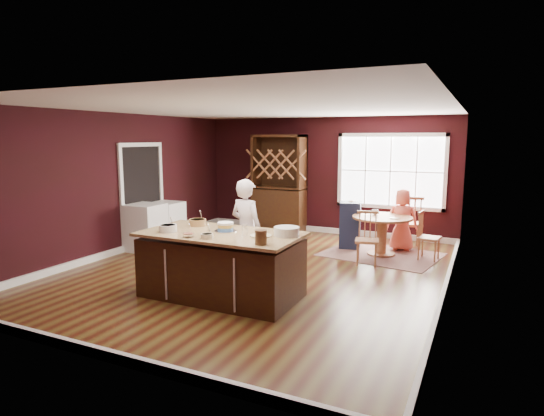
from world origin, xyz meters
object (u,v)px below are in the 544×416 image
Objects in this scene: dining_table at (382,228)px; baker at (247,230)px; seated_woman at (402,220)px; washer at (146,227)px; toddler at (349,208)px; chair_east at (429,236)px; chair_south at (367,238)px; chair_north at (410,221)px; dryer at (166,223)px; high_chair at (350,224)px; kitchen_island at (222,266)px; hutch at (279,183)px; layer_cake at (225,227)px.

baker is (-1.60, -2.47, 0.27)m from dining_table.
washer is (-4.60, -2.17, -0.15)m from seated_woman.
dining_table is 0.87m from toddler.
chair_south is at bearing 136.32° from chair_east.
dryer is (-4.71, -1.86, -0.10)m from chair_north.
dryer is (-4.31, -1.01, -0.09)m from dining_table.
high_chair is 4.10m from washer.
dryer is (-2.75, 2.27, 0.01)m from kitchen_island.
toddler reaches higher than washer.
dryer is at bearing 140.47° from kitchen_island.
washer is at bearing -118.04° from hutch.
hutch is 2.58× the size of dryer.
layer_cake is at bearing -102.85° from toddler.
chair_east is 1.69m from toddler.
hutch is 2.87m from dryer.
chair_east is at bearing 0.55° from dining_table.
chair_north is at bearing 21.53° from dryer.
kitchen_island is 2.35× the size of chair_south.
chair_east is 0.95× the size of chair_south.
kitchen_island is at bearing -115.59° from dining_table.
kitchen_island is 2.00× the size of dining_table.
dining_table is 1.24× the size of chair_east.
layer_cake is 2.84m from chair_south.
toddler is at bearing 84.82° from chair_east.
baker reaches higher than kitchen_island.
dining_table is (1.57, 3.27, 0.10)m from kitchen_island.
baker is 1.68× the size of chair_south.
layer_cake reaches higher than dryer.
seated_woman reaches higher than dining_table.
toddler reaches higher than dining_table.
chair_east is at bearing -121.75° from baker.
seated_woman is 1.39× the size of dryer.
washer is at bearing 179.38° from chair_south.
dryer is (-4.22, -0.22, -0.03)m from chair_south.
baker is at bearing -73.01° from hutch.
dining_table is at bearing -33.04° from high_chair.
high_chair is 2.37m from hutch.
layer_cake reaches higher than kitchen_island.
chair_north is at bearing 35.67° from chair_east.
chair_east is at bearing -20.92° from high_chair.
chair_north is 0.47× the size of hutch.
seated_woman is 1.02m from high_chair.
layer_cake is 3.55m from dryer.
layer_cake is at bearing -114.72° from high_chair.
chair_east is 1.24m from chair_south.
kitchen_island is at bearing -75.51° from hutch.
layer_cake is 0.26× the size of seated_woman.
kitchen_island is 2.89m from chair_south.
high_chair is at bearing 76.31° from kitchen_island.
layer_cake is 0.32× the size of high_chair.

